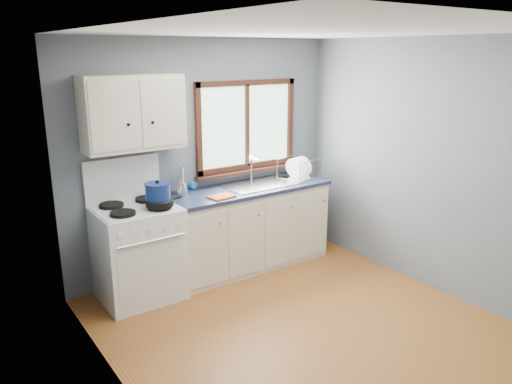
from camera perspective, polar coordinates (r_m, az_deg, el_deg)
floor at (r=4.55m, az=6.24°, el=-15.68°), size 3.20×3.60×0.02m
ceiling at (r=3.88m, az=7.40°, el=17.94°), size 3.20×3.60×0.02m
wall_back at (r=5.48m, az=-5.92°, el=4.06°), size 3.20×0.02×2.50m
wall_left at (r=3.24m, az=-15.13°, el=-4.74°), size 0.02×3.60×2.50m
wall_right at (r=5.22m, az=20.12°, el=2.59°), size 0.02×3.60×2.50m
gas_range at (r=5.01m, az=-13.32°, el=-6.46°), size 0.76×0.69×1.36m
base_cabinets at (r=5.62m, az=-0.92°, el=-4.45°), size 1.85×0.60×0.88m
countertop at (r=5.47m, az=-0.93°, el=0.37°), size 1.89×0.64×0.04m
sink at (r=5.58m, az=0.60°, el=0.25°), size 0.84×0.46×0.44m
window at (r=5.68m, az=-1.05°, el=6.87°), size 1.36×0.10×1.03m
upper_cabinets at (r=4.87m, az=-13.88°, el=8.78°), size 0.95×0.35×0.70m
skillet at (r=4.76m, az=-10.92°, el=-1.22°), size 0.42×0.33×0.05m
stockpot at (r=4.77m, az=-11.14°, el=-0.19°), size 0.26×0.26×0.24m
utensil_crock at (r=5.19m, az=-8.47°, el=0.39°), size 0.12×0.12×0.35m
thermos at (r=5.23m, az=-8.57°, el=1.29°), size 0.09×0.09×0.28m
soap_bottle at (r=5.38m, az=-7.07°, el=1.47°), size 0.11×0.11×0.23m
dish_towel at (r=5.09m, az=-3.96°, el=-0.53°), size 0.27×0.21×0.02m
dish_rack at (r=5.91m, az=4.97°, el=2.31°), size 0.54×0.46×0.24m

